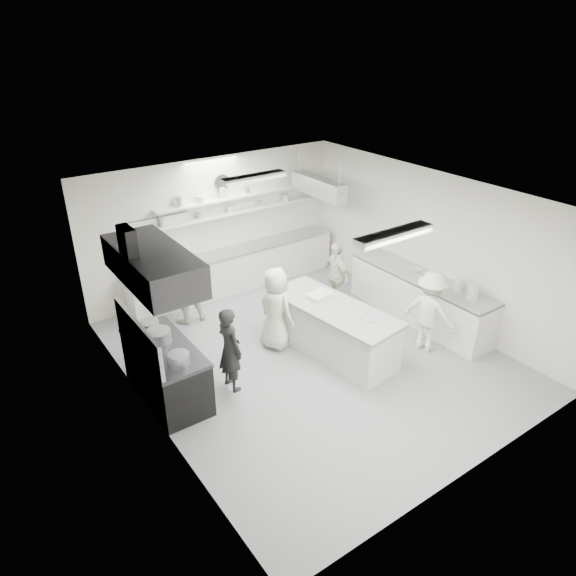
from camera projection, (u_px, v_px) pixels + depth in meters
floor at (309, 356)px, 9.74m from camera, size 6.00×7.00×0.02m
ceiling at (313, 197)px, 8.39m from camera, size 6.00×7.00×0.02m
wall_back at (215, 225)px, 11.62m from camera, size 6.00×0.04×3.00m
wall_front at (482, 384)px, 6.50m from camera, size 6.00×0.04×3.00m
wall_left at (144, 335)px, 7.53m from camera, size 0.04×7.00×3.00m
wall_right at (430, 245)px, 10.60m from camera, size 0.04×7.00×3.00m
stove at (167, 372)px, 8.50m from camera, size 0.80×1.80×0.90m
exhaust_hood at (153, 265)px, 7.64m from camera, size 0.85×2.00×0.50m
back_counter at (236, 269)px, 12.03m from camera, size 5.00×0.60×0.92m
shelf_lower at (245, 210)px, 11.78m from camera, size 4.20×0.26×0.04m
shelf_upper at (244, 195)px, 11.62m from camera, size 4.20×0.26×0.04m
pass_through_window at (160, 240)px, 10.97m from camera, size 1.30×0.04×1.00m
wall_clock at (222, 182)px, 11.27m from camera, size 0.32×0.05×0.32m
right_counter at (419, 298)px, 10.74m from camera, size 0.74×3.30×0.94m
pot_rack at (318, 187)px, 11.48m from camera, size 0.30×1.60×0.40m
light_fixture_front at (394, 235)px, 7.10m from camera, size 1.30×0.25×0.10m
light_fixture_rear at (254, 177)px, 9.73m from camera, size 1.30×0.25×0.10m
prep_island at (333, 331)px, 9.65m from camera, size 1.23×2.57×0.91m
stove_pot at (159, 337)px, 8.35m from camera, size 0.39×0.39×0.25m
cook_stove at (230, 349)px, 8.57m from camera, size 0.39×0.57×1.49m
cook_back at (184, 285)px, 10.52m from camera, size 0.82×0.65×1.62m
cook_island_left at (276, 308)px, 9.68m from camera, size 0.66×0.87×1.60m
cook_island_right at (336, 275)px, 11.09m from camera, size 0.45×0.90×1.48m
cook_right at (430, 311)px, 9.61m from camera, size 0.84×1.14×1.57m
bowl_island_a at (367, 321)px, 9.01m from camera, size 0.30×0.30×0.06m
bowl_island_b at (303, 297)px, 9.78m from camera, size 0.21×0.21×0.06m
bowl_right at (416, 271)px, 10.76m from camera, size 0.29×0.29×0.06m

